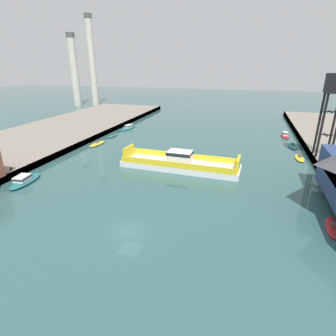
% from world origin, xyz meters
% --- Properties ---
extents(ground_plane, '(400.00, 400.00, 0.00)m').
position_xyz_m(ground_plane, '(0.00, 0.00, 0.00)').
color(ground_plane, '#335B5B').
extents(quay_left, '(28.00, 140.00, 1.30)m').
position_xyz_m(quay_left, '(-39.23, 20.00, 0.65)').
color(quay_left, gray).
rests_on(quay_left, ground).
extents(chain_ferry, '(22.52, 6.70, 3.43)m').
position_xyz_m(chain_ferry, '(0.71, 21.73, 1.05)').
color(chain_ferry, silver).
rests_on(chain_ferry, ground).
extents(moored_boat_near_left, '(2.23, 5.34, 0.87)m').
position_xyz_m(moored_boat_near_left, '(23.25, 7.45, 0.20)').
color(moored_boat_near_left, red).
rests_on(moored_boat_near_left, ground).
extents(moored_boat_near_right, '(2.24, 6.01, 0.98)m').
position_xyz_m(moored_boat_near_right, '(-22.71, 31.64, 0.25)').
color(moored_boat_near_right, yellow).
rests_on(moored_boat_near_right, ground).
extents(moored_boat_mid_left, '(1.57, 4.99, 0.91)m').
position_xyz_m(moored_boat_mid_left, '(-22.90, 40.27, 0.22)').
color(moored_boat_mid_left, '#237075').
rests_on(moored_boat_mid_left, ground).
extents(moored_boat_mid_right, '(1.88, 4.98, 0.95)m').
position_xyz_m(moored_boat_mid_right, '(23.32, 33.99, 0.24)').
color(moored_boat_mid_right, yellow).
rests_on(moored_boat_mid_right, ground).
extents(moored_boat_far_left, '(2.07, 6.24, 0.89)m').
position_xyz_m(moored_boat_far_left, '(23.18, 43.64, 0.21)').
color(moored_boat_far_left, '#237075').
rests_on(moored_boat_far_left, ground).
extents(moored_boat_far_right, '(3.52, 7.56, 1.43)m').
position_xyz_m(moored_boat_far_right, '(-22.38, 7.85, 0.53)').
color(moored_boat_far_right, '#237075').
rests_on(moored_boat_far_right, ground).
extents(moored_boat_upstream_a, '(3.31, 8.16, 1.11)m').
position_xyz_m(moored_boat_upstream_a, '(-22.82, 50.24, 0.41)').
color(moored_boat_upstream_a, '#237075').
rests_on(moored_boat_upstream_a, ground).
extents(moored_boat_upstream_b, '(2.31, 5.48, 1.32)m').
position_xyz_m(moored_boat_upstream_b, '(22.33, 53.09, 0.50)').
color(moored_boat_upstream_b, red).
rests_on(moored_boat_upstream_b, ground).
extents(crane_tower, '(3.36, 3.36, 15.66)m').
position_xyz_m(crane_tower, '(27.12, 33.66, 13.65)').
color(crane_tower, black).
rests_on(crane_tower, quay_right).
extents(bollard_left_aft, '(0.32, 0.32, 0.71)m').
position_xyz_m(bollard_left_aft, '(-26.08, 9.07, 1.69)').
color(bollard_left_aft, black).
rests_on(bollard_left_aft, quay_left).
extents(smokestack_distant_a, '(3.72, 3.72, 31.59)m').
position_xyz_m(smokestack_distant_a, '(-66.63, 89.09, 16.81)').
color(smokestack_distant_a, beige).
rests_on(smokestack_distant_a, ground).
extents(smokestack_distant_b, '(3.33, 3.33, 39.22)m').
position_xyz_m(smokestack_distant_b, '(-59.10, 92.63, 20.66)').
color(smokestack_distant_b, beige).
rests_on(smokestack_distant_b, ground).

